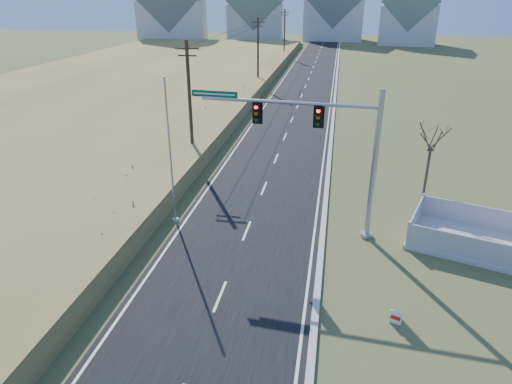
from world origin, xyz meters
name	(u,v)px	position (x,y,z in m)	size (l,w,h in m)	color
ground	(230,272)	(0.00, 0.00, 0.00)	(260.00, 260.00, 0.00)	#52582A
road	(308,81)	(0.00, 50.00, 0.03)	(8.00, 180.00, 0.06)	black
curb	(336,82)	(4.15, 50.00, 0.09)	(0.30, 180.00, 0.18)	#B2AFA8
reed_marsh	(123,84)	(-24.00, 40.00, 0.65)	(38.00, 110.00, 1.30)	tan
utility_pole_near	(190,100)	(-6.50, 15.00, 4.68)	(1.80, 0.26, 9.00)	#422D1E
utility_pole_mid	(258,52)	(-6.50, 45.00, 4.68)	(1.80, 0.26, 9.00)	#422D1E
utility_pole_far	(284,33)	(-6.50, 75.00, 4.68)	(1.80, 0.26, 9.00)	#422D1E
condo_nw	(172,10)	(-38.00, 100.00, 7.70)	(17.69, 13.38, 19.05)	silver
condo_nnw	(256,12)	(-18.00, 108.00, 6.94)	(14.93, 11.17, 17.03)	silver
condo_n	(334,10)	(2.00, 112.00, 7.61)	(15.27, 10.20, 18.54)	silver
condo_ne	(409,15)	(20.00, 104.00, 6.84)	(14.12, 10.51, 16.52)	silver
traffic_signal_mast	(337,149)	(4.59, 4.75, 4.82)	(9.99, 1.14, 7.97)	#9EA0A5
fence_enclosure	(473,240)	(11.91, 4.67, 0.28)	(7.27, 6.00, 1.43)	#B7B5AD
open_sign	(396,318)	(7.31, -2.45, 0.32)	(0.47, 0.22, 0.60)	white
flagpole	(171,168)	(-4.30, 4.53, 3.29)	(0.37, 0.37, 8.25)	#B7B5AD
bare_tree	(433,136)	(10.08, 9.39, 4.42)	(2.07, 2.07, 5.48)	#4C3F33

